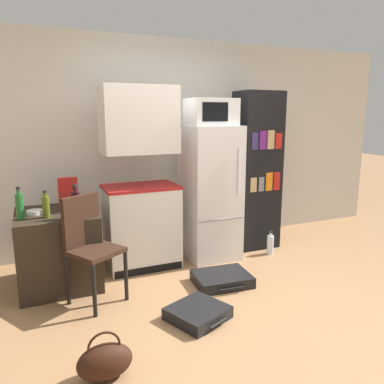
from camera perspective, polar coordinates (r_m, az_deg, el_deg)
name	(u,v)px	position (r m, az deg, el deg)	size (l,w,h in m)	color
ground_plane	(242,311)	(3.46, 7.70, -17.51)	(24.00, 24.00, 0.00)	#A3754C
wall_back	(179,144)	(4.92, -1.97, 7.27)	(6.40, 0.10, 2.60)	beige
side_table	(58,249)	(3.99, -19.72, -8.12)	(0.75, 0.80, 0.75)	#2D2319
kitchen_hutch	(140,186)	(4.12, -7.85, 0.96)	(0.80, 0.53, 1.98)	white
refrigerator	(210,193)	(4.40, 2.78, -0.11)	(0.59, 0.62, 1.56)	white
microwave	(211,112)	(4.31, 2.91, 12.08)	(0.53, 0.41, 0.30)	silver
bookshelf	(256,171)	(4.80, 9.79, 3.14)	(0.53, 0.41, 1.96)	black
bottle_olive_oil	(46,206)	(3.69, -21.37, -2.04)	(0.06, 0.06, 0.26)	#566619
bottle_clear_short	(20,202)	(4.16, -24.75, -1.44)	(0.06, 0.06, 0.15)	silver
bottle_green_tall	(20,206)	(3.71, -24.78, -1.93)	(0.07, 0.07, 0.30)	#1E6028
bottle_amber_beer	(77,205)	(3.86, -17.13, -1.87)	(0.08, 0.08, 0.14)	brown
bottle_wine_dark	(76,204)	(3.58, -17.29, -1.74)	(0.08, 0.08, 0.32)	black
bowl	(34,212)	(3.88, -22.89, -2.85)	(0.15, 0.15, 0.04)	silver
cereal_box	(68,192)	(4.07, -18.37, 0.00)	(0.19, 0.07, 0.30)	red
chair	(89,239)	(3.51, -15.49, -6.97)	(0.55, 0.55, 0.98)	black
suitcase_large_flat	(222,279)	(3.89, 4.58, -13.05)	(0.58, 0.49, 0.11)	black
suitcase_small_flat	(198,313)	(3.29, 0.89, -17.94)	(0.57, 0.55, 0.10)	black
handbag	(105,361)	(2.70, -13.13, -23.82)	(0.36, 0.20, 0.33)	#33190F
water_bottle_front	(270,244)	(4.73, 11.84, -7.78)	(0.08, 0.08, 0.29)	silver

